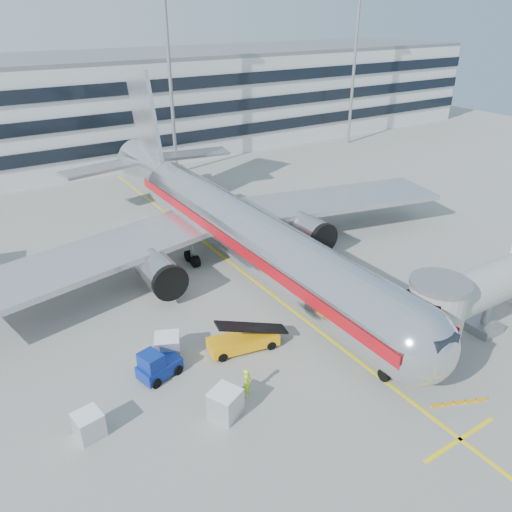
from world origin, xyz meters
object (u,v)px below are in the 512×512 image
cargo_container_front (225,403)px  main_jet (232,224)px  cargo_container_right (168,347)px  belt_loader (243,340)px  ramp_worker (247,382)px  baggage_tug (157,366)px  cargo_container_left (89,425)px

cargo_container_front → main_jet: bearing=58.3°
cargo_container_right → cargo_container_front: (0.68, -6.96, -0.02)m
belt_loader → ramp_worker: (-2.26, -4.22, 0.26)m
baggage_tug → ramp_worker: 6.23m
baggage_tug → ramp_worker: baggage_tug is taller
cargo_container_left → ramp_worker: (9.42, -2.02, 0.20)m
baggage_tug → cargo_container_left: (-5.26, -2.62, -0.13)m
cargo_container_left → cargo_container_right: cargo_container_right is taller
belt_loader → cargo_container_left: size_ratio=3.24×
main_jet → baggage_tug: size_ratio=16.36×
belt_loader → cargo_container_right: 5.35m
baggage_tug → cargo_container_left: baggage_tug is taller
baggage_tug → cargo_container_front: baggage_tug is taller
main_jet → cargo_container_front: (-10.35, -16.77, -3.34)m
belt_loader → cargo_container_front: size_ratio=2.46×
cargo_container_front → ramp_worker: bearing=21.2°
ramp_worker → cargo_container_front: bearing=162.0°
main_jet → cargo_container_left: main_jet is taller
main_jet → ramp_worker: size_ratio=25.93×
main_jet → cargo_container_right: 15.12m
main_jet → belt_loader: (-6.04, -11.75, -3.51)m
belt_loader → cargo_container_left: belt_loader is taller
baggage_tug → ramp_worker: bearing=-48.2°
main_jet → cargo_container_front: main_jet is taller
baggage_tug → cargo_container_left: bearing=-153.5°
belt_loader → baggage_tug: belt_loader is taller
belt_loader → cargo_container_right: size_ratio=2.42×
cargo_container_front → cargo_container_left: bearing=159.1°
cargo_container_left → main_jet: bearing=38.2°
main_jet → cargo_container_left: bearing=-141.8°
main_jet → cargo_container_front: 19.98m
baggage_tug → cargo_container_front: (2.11, -5.44, -0.02)m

